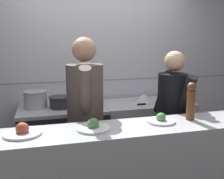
{
  "coord_description": "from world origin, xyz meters",
  "views": [
    {
      "loc": [
        -0.73,
        -2.12,
        1.7
      ],
      "look_at": [
        0.02,
        0.69,
        1.15
      ],
      "focal_mm": 42.0,
      "sensor_mm": 36.0,
      "label": 1
    }
  ],
  "objects_px": {
    "chefs_knife": "(148,104)",
    "plated_dish_appetiser": "(93,127)",
    "braising_pot": "(89,96)",
    "plated_dish_dessert": "(161,120)",
    "pepper_mill": "(191,100)",
    "sauce_pot": "(60,102)",
    "chef_head_cook": "(85,117)",
    "plated_dish_main": "(22,132)",
    "chef_sous": "(172,118)",
    "mixing_bowl_steel": "(144,97)",
    "stock_pot": "(36,99)",
    "oven_range": "(63,141)"
  },
  "relations": [
    {
      "from": "sauce_pot",
      "to": "plated_dish_dessert",
      "type": "relative_size",
      "value": 1.11
    },
    {
      "from": "braising_pot",
      "to": "plated_dish_dessert",
      "type": "height_order",
      "value": "same"
    },
    {
      "from": "stock_pot",
      "to": "braising_pot",
      "type": "distance_m",
      "value": 0.64
    },
    {
      "from": "oven_range",
      "to": "plated_dish_main",
      "type": "bearing_deg",
      "value": -106.96
    },
    {
      "from": "oven_range",
      "to": "sauce_pot",
      "type": "height_order",
      "value": "sauce_pot"
    },
    {
      "from": "sauce_pot",
      "to": "pepper_mill",
      "type": "bearing_deg",
      "value": -48.52
    },
    {
      "from": "sauce_pot",
      "to": "chef_head_cook",
      "type": "xyz_separation_m",
      "value": [
        0.19,
        -0.68,
        -0.01
      ]
    },
    {
      "from": "mixing_bowl_steel",
      "to": "chefs_knife",
      "type": "relative_size",
      "value": 0.82
    },
    {
      "from": "chef_sous",
      "to": "plated_dish_appetiser",
      "type": "bearing_deg",
      "value": -158.14
    },
    {
      "from": "sauce_pot",
      "to": "chef_head_cook",
      "type": "distance_m",
      "value": 0.71
    },
    {
      "from": "plated_dish_appetiser",
      "to": "chef_head_cook",
      "type": "height_order",
      "value": "chef_head_cook"
    },
    {
      "from": "oven_range",
      "to": "mixing_bowl_steel",
      "type": "relative_size",
      "value": 3.47
    },
    {
      "from": "chefs_knife",
      "to": "pepper_mill",
      "type": "xyz_separation_m",
      "value": [
        -0.06,
        -1.08,
        0.29
      ]
    },
    {
      "from": "braising_pot",
      "to": "chef_sous",
      "type": "xyz_separation_m",
      "value": [
        0.76,
        -0.77,
        -0.12
      ]
    },
    {
      "from": "braising_pot",
      "to": "pepper_mill",
      "type": "relative_size",
      "value": 0.73
    },
    {
      "from": "plated_dish_appetiser",
      "to": "stock_pot",
      "type": "bearing_deg",
      "value": 109.43
    },
    {
      "from": "braising_pot",
      "to": "plated_dish_dessert",
      "type": "xyz_separation_m",
      "value": [
        0.4,
        -1.26,
        0.03
      ]
    },
    {
      "from": "chefs_knife",
      "to": "mixing_bowl_steel",
      "type": "bearing_deg",
      "value": 84.81
    },
    {
      "from": "braising_pot",
      "to": "plated_dish_dessert",
      "type": "bearing_deg",
      "value": -72.39
    },
    {
      "from": "mixing_bowl_steel",
      "to": "chef_head_cook",
      "type": "height_order",
      "value": "chef_head_cook"
    },
    {
      "from": "stock_pot",
      "to": "plated_dish_dessert",
      "type": "bearing_deg",
      "value": -50.43
    },
    {
      "from": "braising_pot",
      "to": "mixing_bowl_steel",
      "type": "distance_m",
      "value": 0.76
    },
    {
      "from": "pepper_mill",
      "to": "plated_dish_main",
      "type": "bearing_deg",
      "value": -179.69
    },
    {
      "from": "plated_dish_main",
      "to": "chef_sous",
      "type": "bearing_deg",
      "value": 18.33
    },
    {
      "from": "mixing_bowl_steel",
      "to": "stock_pot",
      "type": "bearing_deg",
      "value": 179.96
    },
    {
      "from": "sauce_pot",
      "to": "braising_pot",
      "type": "height_order",
      "value": "braising_pot"
    },
    {
      "from": "stock_pot",
      "to": "plated_dish_appetiser",
      "type": "height_order",
      "value": "plated_dish_appetiser"
    },
    {
      "from": "chefs_knife",
      "to": "plated_dish_main",
      "type": "bearing_deg",
      "value": -143.21
    },
    {
      "from": "plated_dish_appetiser",
      "to": "chef_sous",
      "type": "relative_size",
      "value": 0.17
    },
    {
      "from": "plated_dish_dessert",
      "to": "pepper_mill",
      "type": "distance_m",
      "value": 0.32
    },
    {
      "from": "braising_pot",
      "to": "plated_dish_appetiser",
      "type": "height_order",
      "value": "plated_dish_appetiser"
    },
    {
      "from": "chefs_knife",
      "to": "plated_dish_dessert",
      "type": "xyz_separation_m",
      "value": [
        -0.34,
        -1.08,
        0.14
      ]
    },
    {
      "from": "sauce_pot",
      "to": "plated_dish_main",
      "type": "relative_size",
      "value": 0.95
    },
    {
      "from": "chef_sous",
      "to": "mixing_bowl_steel",
      "type": "bearing_deg",
      "value": 84.17
    },
    {
      "from": "plated_dish_dessert",
      "to": "chef_sous",
      "type": "xyz_separation_m",
      "value": [
        0.37,
        0.48,
        -0.15
      ]
    },
    {
      "from": "pepper_mill",
      "to": "mixing_bowl_steel",
      "type": "bearing_deg",
      "value": 86.3
    },
    {
      "from": "oven_range",
      "to": "plated_dish_dessert",
      "type": "xyz_separation_m",
      "value": [
        0.74,
        -1.21,
        0.59
      ]
    },
    {
      "from": "sauce_pot",
      "to": "plated_dish_appetiser",
      "type": "bearing_deg",
      "value": -81.91
    },
    {
      "from": "stock_pot",
      "to": "plated_dish_main",
      "type": "bearing_deg",
      "value": -93.05
    },
    {
      "from": "oven_range",
      "to": "mixing_bowl_steel",
      "type": "xyz_separation_m",
      "value": [
        1.1,
        0.05,
        0.49
      ]
    },
    {
      "from": "braising_pot",
      "to": "plated_dish_appetiser",
      "type": "xyz_separation_m",
      "value": [
        -0.19,
        -1.28,
        0.04
      ]
    },
    {
      "from": "oven_range",
      "to": "braising_pot",
      "type": "relative_size",
      "value": 4.28
    },
    {
      "from": "chef_head_cook",
      "to": "sauce_pot",
      "type": "bearing_deg",
      "value": 113.85
    },
    {
      "from": "pepper_mill",
      "to": "chef_sous",
      "type": "height_order",
      "value": "chef_sous"
    },
    {
      "from": "chef_sous",
      "to": "plated_dish_dessert",
      "type": "bearing_deg",
      "value": -133.54
    },
    {
      "from": "chefs_knife",
      "to": "plated_dish_appetiser",
      "type": "distance_m",
      "value": 1.45
    },
    {
      "from": "mixing_bowl_steel",
      "to": "plated_dish_appetiser",
      "type": "height_order",
      "value": "plated_dish_appetiser"
    },
    {
      "from": "plated_dish_dessert",
      "to": "chef_sous",
      "type": "height_order",
      "value": "chef_sous"
    },
    {
      "from": "braising_pot",
      "to": "sauce_pot",
      "type": "bearing_deg",
      "value": -166.93
    },
    {
      "from": "chef_sous",
      "to": "chefs_knife",
      "type": "bearing_deg",
      "value": 85.92
    }
  ]
}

